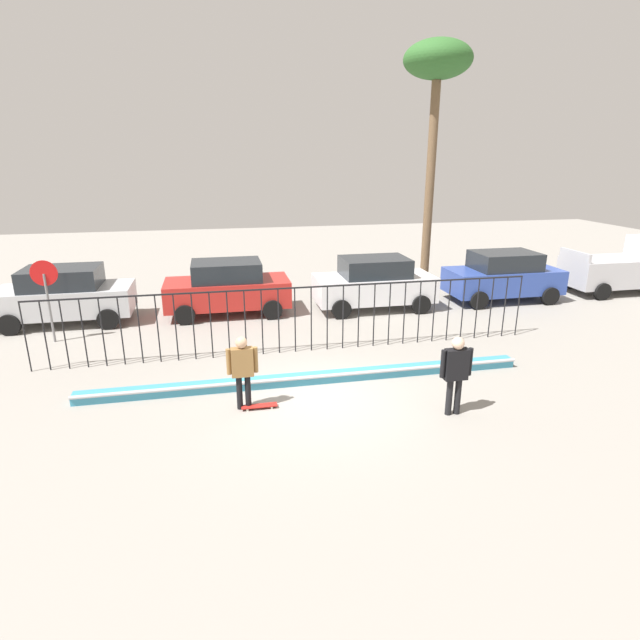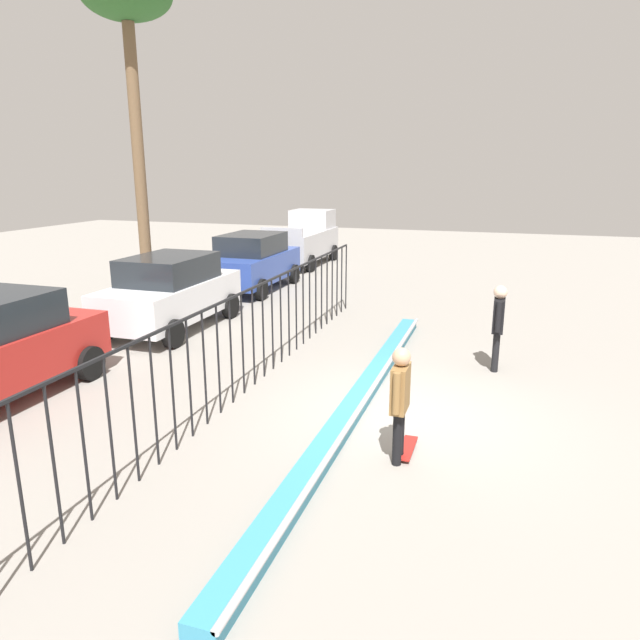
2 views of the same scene
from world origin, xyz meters
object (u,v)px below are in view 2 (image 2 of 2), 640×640
parked_car_white (170,292)px  pickup_truck (303,240)px  camera_operator (498,320)px  parked_car_blue (252,261)px  skateboarder (400,395)px  palm_tree_tall (127,11)px  skateboard (407,448)px

parked_car_white → pickup_truck: 10.94m
camera_operator → pickup_truck: (11.68, 8.36, -0.03)m
parked_car_blue → pickup_truck: size_ratio=0.91×
skateboarder → palm_tree_tall: bearing=40.3°
camera_operator → parked_car_white: 8.12m
skateboard → parked_car_white: bearing=77.4°
parked_car_blue → skateboarder: bearing=-146.3°
parked_car_blue → pickup_truck: 5.71m
parked_car_white → palm_tree_tall: (3.17, 2.86, 7.46)m
pickup_truck → palm_tree_tall: palm_tree_tall is taller
skateboard → pickup_truck: 17.40m
parked_car_white → pickup_truck: (10.93, 0.28, 0.06)m
skateboard → camera_operator: bearing=7.1°
skateboarder → parked_car_blue: bearing=24.7°
palm_tree_tall → skateboard: bearing=-129.2°
parked_car_white → palm_tree_tall: size_ratio=0.45×
pickup_truck → palm_tree_tall: 11.03m
skateboarder → palm_tree_tall: (8.34, 9.75, 7.42)m
skateboarder → camera_operator: camera_operator is taller
pickup_truck → skateboarder: bearing=-156.3°
skateboard → pickup_truck: bearing=46.9°
skateboard → parked_car_white: (4.85, 6.97, 0.91)m
camera_operator → skateboarder: bearing=40.6°
skateboard → palm_tree_tall: size_ratio=0.08×
parked_car_blue → pickup_truck: (5.71, 0.19, 0.06)m
palm_tree_tall → skateboarder: bearing=-130.5°
skateboarder → pickup_truck: (16.11, 7.17, 0.02)m
parked_car_white → parked_car_blue: size_ratio=1.00×
skateboarder → parked_car_blue: 12.52m
skateboard → camera_operator: camera_operator is taller
camera_operator → palm_tree_tall: size_ratio=0.19×
skateboard → parked_car_white: 8.54m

